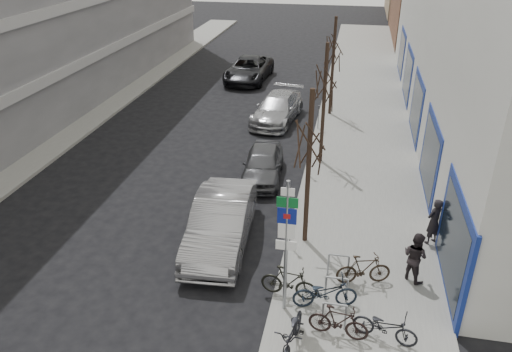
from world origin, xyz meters
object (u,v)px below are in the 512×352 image
at_px(highway_sign_pole, 286,240).
at_px(bike_near_right, 339,322).
at_px(meter_front, 290,227).
at_px(parked_car_front, 221,222).
at_px(bike_near_left, 293,333).
at_px(bike_mid_inner, 289,282).
at_px(bike_far_curb, 386,324).
at_px(parked_car_back, 277,108).
at_px(tree_mid, 326,76).
at_px(pedestrian_far, 415,256).
at_px(lane_car, 249,69).
at_px(bike_mid_curb, 325,290).
at_px(meter_back, 319,115).
at_px(pedestrian_near, 434,221).
at_px(parked_car_mid, 263,164).
at_px(tree_near, 310,133).
at_px(bike_far_inner, 364,269).
at_px(meter_mid, 308,158).
at_px(bike_rack, 337,286).
at_px(tree_far, 334,43).

bearing_deg(highway_sign_pole, bike_near_right, -26.78).
relative_size(meter_front, parked_car_front, 0.24).
height_order(bike_near_left, bike_mid_inner, bike_near_left).
xyz_separation_m(bike_far_curb, parked_car_back, (-5.32, 15.77, 0.07)).
height_order(tree_mid, pedestrian_far, tree_mid).
bearing_deg(highway_sign_pole, lane_car, 104.37).
xyz_separation_m(meter_front, bike_near_left, (0.68, -4.52, -0.17)).
bearing_deg(bike_mid_inner, bike_mid_curb, -94.01).
height_order(highway_sign_pole, bike_mid_curb, highway_sign_pole).
height_order(meter_back, pedestrian_near, pedestrian_near).
relative_size(bike_mid_inner, parked_car_mid, 0.43).
bearing_deg(tree_mid, bike_far_curb, -76.74).
bearing_deg(bike_mid_curb, lane_car, 3.33).
bearing_deg(tree_near, bike_mid_inner, -92.85).
height_order(highway_sign_pole, bike_mid_inner, highway_sign_pole).
distance_m(bike_mid_curb, parked_car_back, 15.25).
xyz_separation_m(highway_sign_pole, tree_mid, (0.20, 10.01, 1.65)).
relative_size(tree_mid, lane_car, 0.97).
bearing_deg(meter_front, tree_mid, 86.32).
relative_size(highway_sign_pole, bike_mid_inner, 2.47).
relative_size(bike_far_inner, pedestrian_near, 1.00).
bearing_deg(bike_mid_curb, bike_near_right, -172.39).
xyz_separation_m(highway_sign_pole, lane_car, (-5.81, 22.67, -1.67)).
distance_m(highway_sign_pole, meter_front, 3.39).
xyz_separation_m(meter_front, parked_car_back, (-2.35, 12.10, -0.18)).
relative_size(highway_sign_pole, bike_far_inner, 2.51).
height_order(tree_near, bike_near_left, tree_near).
bearing_deg(pedestrian_near, highway_sign_pole, 2.27).
xyz_separation_m(tree_near, meter_mid, (-0.45, 5.00, -3.19)).
xyz_separation_m(meter_front, bike_mid_inner, (0.30, -2.48, -0.25)).
relative_size(bike_near_right, bike_far_inner, 0.95).
bearing_deg(pedestrian_near, meter_mid, -84.23).
xyz_separation_m(bike_rack, pedestrian_near, (3.00, 3.57, 0.33)).
height_order(bike_rack, parked_car_front, parked_car_front).
xyz_separation_m(tree_mid, bike_far_inner, (1.95, -8.44, -3.45)).
bearing_deg(bike_far_inner, bike_mid_inner, 100.84).
relative_size(bike_mid_inner, pedestrian_near, 1.02).
height_order(meter_back, bike_near_right, meter_back).
bearing_deg(bike_near_left, bike_mid_inner, 106.75).
xyz_separation_m(highway_sign_pole, bike_mid_curb, (1.10, 0.31, -1.75)).
xyz_separation_m(bike_mid_inner, bike_far_curb, (2.66, -1.19, -0.00)).
relative_size(bike_far_curb, pedestrian_far, 1.03).
xyz_separation_m(bike_near_left, pedestrian_near, (3.97, 5.69, 0.24)).
bearing_deg(bike_near_right, tree_near, 24.80).
bearing_deg(bike_far_curb, meter_mid, 31.27).
xyz_separation_m(tree_near, tree_mid, (0.00, 6.50, 0.00)).
relative_size(bike_far_curb, parked_car_back, 0.33).
height_order(meter_mid, pedestrian_near, pedestrian_near).
xyz_separation_m(bike_rack, bike_mid_inner, (-1.35, -0.08, 0.01)).
distance_m(tree_far, bike_mid_inner, 16.35).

